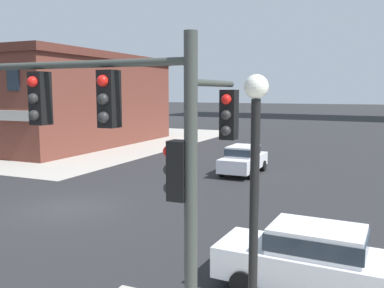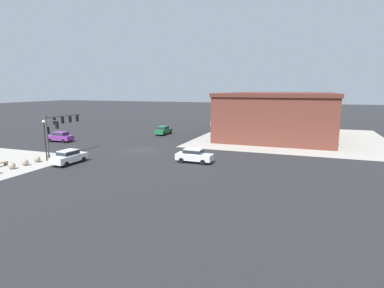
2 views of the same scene
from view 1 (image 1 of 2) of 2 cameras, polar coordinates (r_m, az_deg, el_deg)
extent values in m
plane|color=#262628|center=(18.44, -16.58, -8.33)|extent=(320.00, 320.00, 0.00)
cube|color=#A8A399|center=(46.31, -19.42, 0.72)|extent=(32.00, 32.00, 0.02)
cylinder|color=#383D38|center=(6.40, -0.16, -10.90)|extent=(0.20, 0.20, 5.67)
cylinder|color=#383D38|center=(7.98, -22.20, 9.69)|extent=(6.47, 0.12, 0.12)
cylinder|color=#383D38|center=(6.92, 2.90, 8.19)|extent=(0.11, 1.80, 0.11)
cube|color=black|center=(6.78, -11.13, 5.98)|extent=(0.28, 0.28, 0.90)
sphere|color=red|center=(6.65, -11.99, 8.35)|extent=(0.18, 0.18, 0.18)
sphere|color=#282828|center=(6.65, -11.93, 5.94)|extent=(0.18, 0.18, 0.18)
sphere|color=#282828|center=(6.66, -11.87, 3.54)|extent=(0.18, 0.18, 0.18)
cube|color=black|center=(7.68, -19.81, 5.81)|extent=(0.28, 0.28, 0.90)
sphere|color=red|center=(7.56, -20.74, 7.88)|extent=(0.18, 0.18, 0.18)
sphere|color=#282828|center=(7.56, -20.65, 5.76)|extent=(0.18, 0.18, 0.18)
sphere|color=#282828|center=(7.57, -20.56, 3.65)|extent=(0.18, 0.18, 0.18)
cube|color=black|center=(6.28, -1.83, -3.61)|extent=(0.28, 0.28, 0.90)
sphere|color=red|center=(6.31, -3.15, -0.99)|extent=(0.18, 0.18, 0.18)
sphere|color=#282828|center=(6.35, -3.14, -3.50)|extent=(0.18, 0.18, 0.18)
sphere|color=#282828|center=(6.41, -3.12, -5.96)|extent=(0.18, 0.18, 0.18)
cube|color=black|center=(7.68, 5.02, 3.96)|extent=(0.28, 0.28, 0.90)
sphere|color=red|center=(7.52, 4.65, 6.03)|extent=(0.18, 0.18, 0.18)
sphere|color=#282828|center=(7.53, 4.63, 3.90)|extent=(0.18, 0.18, 0.18)
sphere|color=#282828|center=(7.55, 4.60, 1.78)|extent=(0.18, 0.18, 0.18)
cylinder|color=black|center=(6.74, 8.27, -14.37)|extent=(0.14, 0.14, 4.70)
sphere|color=white|center=(6.28, 8.69, 7.68)|extent=(0.36, 0.36, 0.36)
cube|color=silver|center=(24.96, 6.97, -2.44)|extent=(1.80, 4.42, 0.76)
cube|color=silver|center=(24.72, 6.89, -0.94)|extent=(1.52, 2.13, 0.60)
cube|color=#232D38|center=(24.72, 6.89, -0.94)|extent=(1.55, 2.22, 0.40)
cylinder|color=black|center=(26.56, 6.12, -2.68)|extent=(0.23, 0.64, 0.64)
cylinder|color=black|center=(26.09, 9.61, -2.92)|extent=(0.23, 0.64, 0.64)
cylinder|color=black|center=(24.02, 4.07, -3.70)|extent=(0.23, 0.64, 0.64)
cylinder|color=black|center=(23.51, 7.90, -3.99)|extent=(0.23, 0.64, 0.64)
cube|color=silver|center=(10.79, 15.61, -15.57)|extent=(4.48, 1.96, 0.76)
cube|color=silver|center=(10.52, 16.56, -12.23)|extent=(2.18, 1.59, 0.60)
cube|color=#232D38|center=(10.52, 16.56, -12.23)|extent=(2.27, 1.63, 0.40)
cylinder|color=black|center=(10.52, 6.92, -18.23)|extent=(0.65, 0.25, 0.64)
cylinder|color=black|center=(11.98, 9.71, -15.03)|extent=(0.65, 0.25, 0.64)
cylinder|color=black|center=(11.57, 23.31, -16.35)|extent=(0.65, 0.25, 0.64)
cube|color=brown|center=(45.29, -23.04, 5.18)|extent=(24.74, 19.02, 7.49)
cube|color=#562B22|center=(45.37, -23.29, 10.29)|extent=(25.23, 19.40, 0.60)
cube|color=#1E2833|center=(31.23, -23.03, 8.02)|extent=(1.10, 0.08, 1.50)
camera|label=2|loc=(45.24, 61.69, 8.43)|focal=28.94mm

